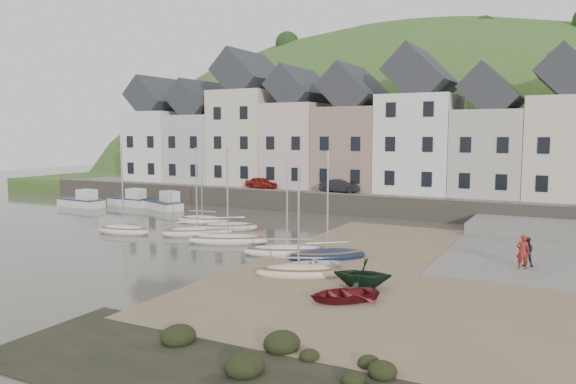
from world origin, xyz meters
The scene contains 27 objects.
ground centered at (0.00, 0.00, 0.00)m, with size 160.00×160.00×0.00m, color #464137.
quay_land centered at (0.00, 32.00, 0.75)m, with size 90.00×30.00×1.50m, color #315321.
quay_street centered at (0.00, 20.50, 1.55)m, with size 70.00×7.00×0.10m, color slate.
seawall centered at (0.00, 17.00, 0.90)m, with size 70.00×1.20×1.80m, color slate.
beach centered at (11.00, 0.00, 0.03)m, with size 18.00×26.00×0.06m, color #796449.
slipway centered at (15.00, 8.00, 0.06)m, with size 8.00×18.00×0.12m, color slate.
hillside centered at (-5.00, 60.00, -17.99)m, with size 134.40×84.00×84.00m.
townhouse_terrace centered at (1.76, 24.00, 7.32)m, with size 61.05×8.00×13.93m.
sailboat_0 centered at (-8.33, 7.38, 0.26)m, with size 4.42×2.19×6.32m.
sailboat_1 centered at (-10.47, 1.04, 0.27)m, with size 4.20×2.17×6.32m.
sailboat_2 centered at (-4.70, 5.58, 0.26)m, with size 4.40×3.74×6.32m.
sailboat_3 centered at (-5.48, 2.89, 0.26)m, with size 4.75×4.17×6.32m.
sailboat_4 centered at (-2.01, 1.52, 0.26)m, with size 5.37×3.64×6.32m.
sailboat_5 centered at (5.49, 0.23, 0.26)m, with size 4.41×4.02×6.32m.
sailboat_6 centered at (3.00, 0.13, 0.26)m, with size 5.28×3.53×6.32m.
sailboat_7 centered at (5.75, -3.91, 0.26)m, with size 4.50×3.16×6.32m.
motorboat_0 centered at (-20.79, 12.88, 0.58)m, with size 4.72×1.97×1.70m.
motorboat_1 centered at (-24.35, 10.01, 0.58)m, with size 5.07×2.05×1.70m.
motorboat_2 centered at (-16.41, 12.39, 0.58)m, with size 5.35×3.45×1.70m.
rowboat_white centered at (5.90, -2.83, 0.38)m, with size 2.21×3.09×0.64m, color white.
rowboat_green centered at (9.30, -4.59, 0.75)m, with size 2.25×2.61×1.38m, color black.
rowboat_red centered at (9.27, -6.81, 0.37)m, with size 2.11×2.96×0.61m, color maroon.
person_red centered at (15.41, 2.47, 1.00)m, with size 0.64×0.42×1.77m, color maroon.
person_dark centered at (15.54, 3.13, 0.89)m, with size 0.75×0.58×1.54m, color black.
car_left centered at (-10.01, 19.50, 2.17)m, with size 1.34×3.34×1.14m, color maroon.
car_right centered at (-1.63, 19.50, 2.21)m, with size 1.30×3.72×1.23m, color black.
shore_rocks centered at (9.48, -14.81, 0.15)m, with size 14.00×6.31×0.78m.
Camera 1 is at (17.71, -28.00, 7.03)m, focal length 34.82 mm.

